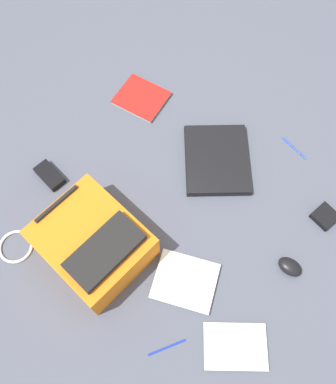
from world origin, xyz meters
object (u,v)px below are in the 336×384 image
(backpack, at_px, (93,243))
(book_blue, at_px, (235,346))
(laptop, at_px, (217,159))
(pen_black, at_px, (294,148))
(computer_mouse, at_px, (290,267))
(power_brick, at_px, (50,175))
(pen_blue, at_px, (167,347))
(book_red, at_px, (185,281))
(cable_coil, at_px, (16,247))
(book_comic, at_px, (141,98))
(earbud_pouch, at_px, (325,216))

(backpack, relative_size, book_blue, 1.61)
(laptop, xyz_separation_m, book_blue, (-0.64, -0.44, -0.01))
(pen_black, bearing_deg, laptop, 132.74)
(computer_mouse, distance_m, power_brick, 1.07)
(computer_mouse, distance_m, pen_blue, 0.56)
(book_red, relative_size, cable_coil, 2.02)
(backpack, distance_m, book_blue, 0.65)
(laptop, height_order, pen_black, laptop)
(backpack, distance_m, computer_mouse, 0.77)
(backpack, relative_size, power_brick, 3.34)
(book_red, height_order, cable_coil, book_red)
(book_comic, height_order, book_red, book_red)
(book_comic, bearing_deg, cable_coil, 178.53)
(book_comic, height_order, pen_black, book_comic)
(backpack, distance_m, book_comic, 0.76)
(book_comic, bearing_deg, power_brick, 169.39)
(cable_coil, height_order, earbud_pouch, earbud_pouch)
(book_red, xyz_separation_m, cable_coil, (-0.24, 0.65, -0.00))
(backpack, xyz_separation_m, pen_black, (0.86, -0.47, -0.09))
(book_red, bearing_deg, earbud_pouch, -33.01)
(pen_black, distance_m, pen_blue, 1.02)
(book_blue, relative_size, cable_coil, 2.03)
(computer_mouse, xyz_separation_m, pen_black, (0.51, 0.22, -0.02))
(backpack, xyz_separation_m, computer_mouse, (0.35, -0.68, -0.07))
(pen_blue, distance_m, earbud_pouch, 0.83)
(power_brick, bearing_deg, book_blue, -100.25)
(book_comic, xyz_separation_m, earbud_pouch, (-0.09, -0.98, 0.01))
(laptop, bearing_deg, pen_black, -47.26)
(book_comic, relative_size, pen_blue, 1.56)
(book_comic, relative_size, computer_mouse, 2.35)
(computer_mouse, relative_size, pen_blue, 0.66)
(backpack, relative_size, earbud_pouch, 5.05)
(book_comic, bearing_deg, pen_blue, -141.44)
(book_blue, relative_size, earbud_pouch, 3.14)
(book_comic, distance_m, pen_black, 0.74)
(book_blue, bearing_deg, computer_mouse, -5.91)
(book_red, relative_size, computer_mouse, 2.91)
(cable_coil, relative_size, earbud_pouch, 1.55)
(power_brick, bearing_deg, pen_blue, -111.74)
(laptop, height_order, cable_coil, laptop)
(earbud_pouch, bearing_deg, pen_blue, 160.25)
(book_comic, relative_size, book_red, 0.81)
(pen_black, height_order, earbud_pouch, earbud_pouch)
(book_red, xyz_separation_m, computer_mouse, (0.27, -0.32, 0.01))
(book_blue, xyz_separation_m, computer_mouse, (0.37, -0.04, 0.01))
(pen_blue, bearing_deg, laptop, 16.58)
(computer_mouse, bearing_deg, cable_coil, 122.10)
(book_comic, height_order, earbud_pouch, earbud_pouch)
(laptop, height_order, book_red, laptop)
(book_blue, bearing_deg, book_red, 69.33)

